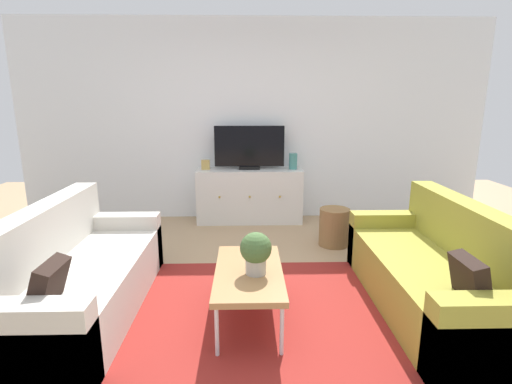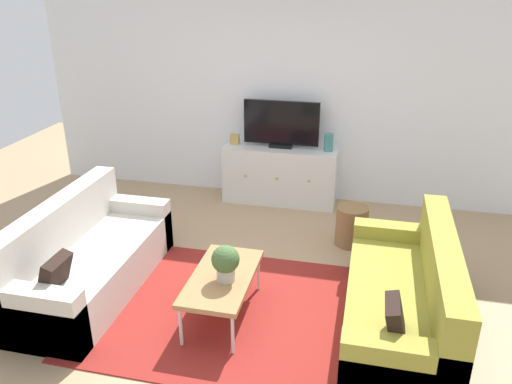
% 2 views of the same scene
% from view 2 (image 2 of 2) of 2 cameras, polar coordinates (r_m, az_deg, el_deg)
% --- Properties ---
extents(ground_plane, '(10.00, 10.00, 0.00)m').
position_cam_2_polar(ground_plane, '(4.69, -1.96, -12.14)').
color(ground_plane, tan).
extents(wall_back, '(6.40, 0.12, 2.70)m').
position_cam_2_polar(wall_back, '(6.47, 3.76, 10.98)').
color(wall_back, white).
rests_on(wall_back, ground_plane).
extents(area_rug, '(2.50, 1.90, 0.01)m').
position_cam_2_polar(area_rug, '(4.57, -2.46, -13.13)').
color(area_rug, maroon).
rests_on(area_rug, ground_plane).
extents(couch_left_side, '(0.80, 1.88, 0.85)m').
position_cam_2_polar(couch_left_side, '(4.98, -18.66, -7.37)').
color(couch_left_side, beige).
rests_on(couch_left_side, ground_plane).
extents(couch_right_side, '(0.80, 1.88, 0.85)m').
position_cam_2_polar(couch_right_side, '(4.35, 16.61, -11.84)').
color(couch_right_side, olive).
rests_on(couch_right_side, ground_plane).
extents(coffee_table, '(0.50, 0.97, 0.41)m').
position_cam_2_polar(coffee_table, '(4.32, -3.80, -9.63)').
color(coffee_table, '#A37547').
rests_on(coffee_table, ground_plane).
extents(potted_plant, '(0.23, 0.23, 0.31)m').
position_cam_2_polar(potted_plant, '(4.16, -3.42, -7.78)').
color(potted_plant, '#B7B2A8').
rests_on(potted_plant, coffee_table).
extents(tv_console, '(1.42, 0.47, 0.73)m').
position_cam_2_polar(tv_console, '(6.50, 2.70, 1.96)').
color(tv_console, silver).
rests_on(tv_console, ground_plane).
extents(flat_screen_tv, '(0.93, 0.16, 0.58)m').
position_cam_2_polar(flat_screen_tv, '(6.31, 2.84, 7.55)').
color(flat_screen_tv, black).
rests_on(flat_screen_tv, tv_console).
extents(glass_vase, '(0.11, 0.11, 0.22)m').
position_cam_2_polar(glass_vase, '(6.27, 8.10, 5.52)').
color(glass_vase, teal).
rests_on(glass_vase, tv_console).
extents(mantel_clock, '(0.11, 0.07, 0.13)m').
position_cam_2_polar(mantel_clock, '(6.48, -2.38, 5.91)').
color(mantel_clock, tan).
rests_on(mantel_clock, tv_console).
extents(wicker_basket, '(0.34, 0.34, 0.43)m').
position_cam_2_polar(wicker_basket, '(5.60, 10.61, -3.72)').
color(wicker_basket, olive).
rests_on(wicker_basket, ground_plane).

